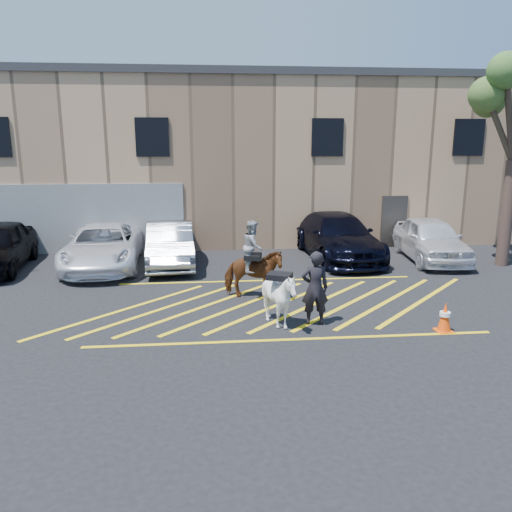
{
  "coord_description": "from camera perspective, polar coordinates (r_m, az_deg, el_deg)",
  "views": [
    {
      "loc": [
        -1.88,
        -13.41,
        4.47
      ],
      "look_at": [
        -0.56,
        0.2,
        1.3
      ],
      "focal_mm": 35.0,
      "sensor_mm": 36.0,
      "label": 1
    }
  ],
  "objects": [
    {
      "name": "hatching_zone",
      "position": [
        13.98,
        2.51,
        -5.59
      ],
      "size": [
        12.6,
        5.12,
        0.01
      ],
      "color": "yellow",
      "rests_on": "ground"
    },
    {
      "name": "ground",
      "position": [
        14.26,
        2.34,
        -5.23
      ],
      "size": [
        90.0,
        90.0,
        0.0
      ],
      "primitive_type": "plane",
      "color": "black",
      "rests_on": "ground"
    },
    {
      "name": "mounted_bay",
      "position": [
        14.32,
        -0.36,
        -1.29
      ],
      "size": [
        1.85,
        1.12,
        2.28
      ],
      "color": "#602F16",
      "rests_on": "ground"
    },
    {
      "name": "car_white_suv",
      "position": [
        20.13,
        19.33,
        1.83
      ],
      "size": [
        2.36,
        4.92,
        1.62
      ],
      "primitive_type": "imported",
      "rotation": [
        0.0,
        0.0,
        -0.09
      ],
      "color": "white",
      "rests_on": "ground"
    },
    {
      "name": "car_silver_sedan",
      "position": [
        18.5,
        -9.79,
        1.33
      ],
      "size": [
        1.98,
        4.8,
        1.54
      ],
      "primitive_type": "imported",
      "rotation": [
        0.0,
        0.0,
        0.08
      ],
      "color": "gray",
      "rests_on": "ground"
    },
    {
      "name": "car_blue_suv",
      "position": [
        19.6,
        9.3,
        2.23
      ],
      "size": [
        2.78,
        5.98,
        1.69
      ],
      "primitive_type": "imported",
      "rotation": [
        0.0,
        0.0,
        0.07
      ],
      "color": "black",
      "rests_on": "ground"
    },
    {
      "name": "saddled_white",
      "position": [
        12.2,
        2.68,
        -4.83
      ],
      "size": [
        1.59,
        1.66,
        1.44
      ],
      "color": "white",
      "rests_on": "ground"
    },
    {
      "name": "handler",
      "position": [
        12.36,
        6.75,
        -3.67
      ],
      "size": [
        0.69,
        0.46,
        1.87
      ],
      "primitive_type": "imported",
      "rotation": [
        0.0,
        0.0,
        3.12
      ],
      "color": "black",
      "rests_on": "ground"
    },
    {
      "name": "traffic_cone",
      "position": [
        12.81,
        20.77,
        -6.53
      ],
      "size": [
        0.4,
        0.4,
        0.73
      ],
      "color": "#FF5D0A",
      "rests_on": "ground"
    },
    {
      "name": "warehouse",
      "position": [
        25.49,
        -1.34,
        11.21
      ],
      "size": [
        32.42,
        10.2,
        7.3
      ],
      "color": "tan",
      "rests_on": "ground"
    },
    {
      "name": "car_white_pickup",
      "position": [
        18.71,
        -17.05,
        1.03
      ],
      "size": [
        2.85,
        5.61,
        1.52
      ],
      "primitive_type": "imported",
      "rotation": [
        0.0,
        0.0,
        0.06
      ],
      "color": "white",
      "rests_on": "ground"
    }
  ]
}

